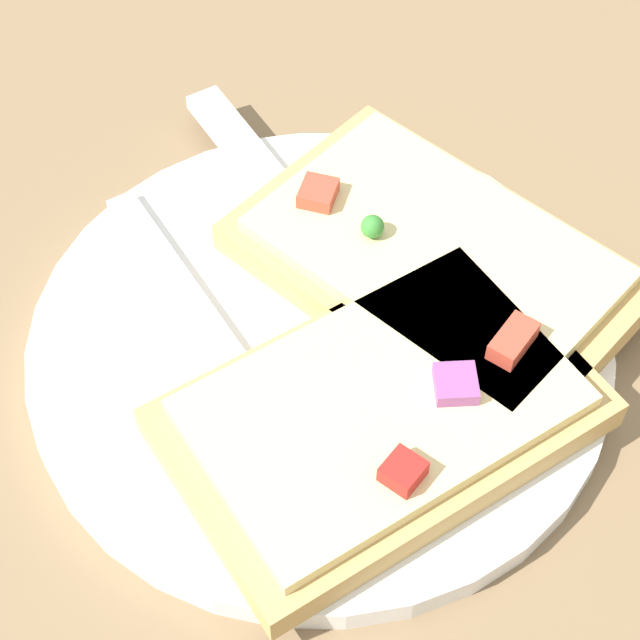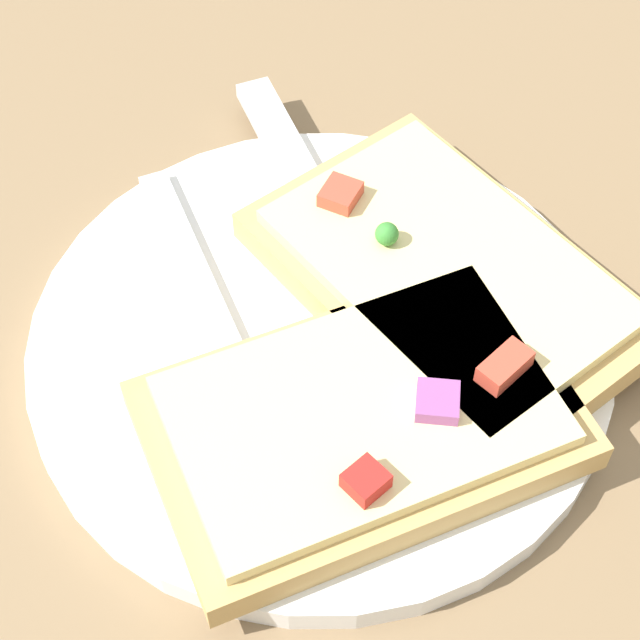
% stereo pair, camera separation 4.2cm
% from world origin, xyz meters
% --- Properties ---
extents(ground_plane, '(4.00, 4.00, 0.00)m').
position_xyz_m(ground_plane, '(0.00, 0.00, 0.00)').
color(ground_plane, '#7F6647').
extents(plate, '(0.24, 0.24, 0.01)m').
position_xyz_m(plate, '(0.00, 0.00, 0.01)').
color(plate, white).
rests_on(plate, ground).
extents(fork, '(0.14, 0.17, 0.01)m').
position_xyz_m(fork, '(0.03, 0.03, 0.01)').
color(fork, silver).
rests_on(fork, plate).
extents(knife, '(0.15, 0.19, 0.01)m').
position_xyz_m(knife, '(0.01, -0.06, 0.01)').
color(knife, silver).
rests_on(knife, plate).
extents(pizza_slice_main, '(0.18, 0.17, 0.03)m').
position_xyz_m(pizza_slice_main, '(-0.03, 0.04, 0.02)').
color(pizza_slice_main, tan).
rests_on(pizza_slice_main, plate).
extents(pizza_slice_corner, '(0.19, 0.17, 0.03)m').
position_xyz_m(pizza_slice_corner, '(-0.04, -0.04, 0.02)').
color(pizza_slice_corner, tan).
rests_on(pizza_slice_corner, plate).
extents(crumb_scatter, '(0.07, 0.06, 0.01)m').
position_xyz_m(crumb_scatter, '(0.01, 0.03, 0.02)').
color(crumb_scatter, tan).
rests_on(crumb_scatter, plate).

